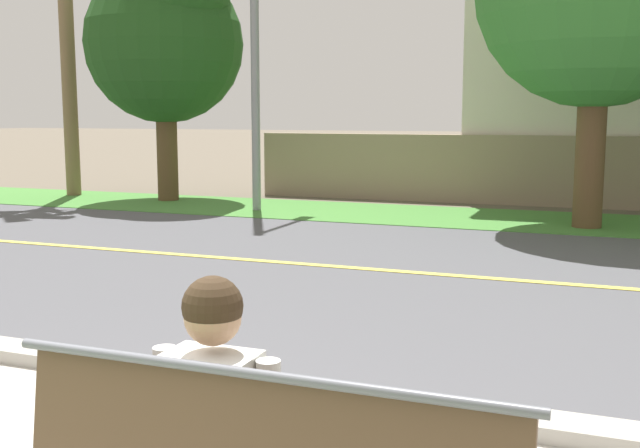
% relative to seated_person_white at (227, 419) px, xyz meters
% --- Properties ---
extents(ground_plane, '(140.00, 140.00, 0.00)m').
position_rel_seated_person_white_xyz_m(ground_plane, '(-1.08, 7.53, -0.68)').
color(ground_plane, '#665B4C').
extents(curb_edge, '(44.00, 0.30, 0.11)m').
position_rel_seated_person_white_xyz_m(curb_edge, '(-1.08, 1.88, -0.62)').
color(curb_edge, '#ADA89E').
rests_on(curb_edge, ground_plane).
extents(street_asphalt, '(52.00, 8.00, 0.01)m').
position_rel_seated_person_white_xyz_m(street_asphalt, '(-1.08, 6.03, -0.67)').
color(street_asphalt, '#515156').
rests_on(street_asphalt, ground_plane).
extents(road_centre_line, '(48.00, 0.14, 0.01)m').
position_rel_seated_person_white_xyz_m(road_centre_line, '(-1.08, 6.03, -0.67)').
color(road_centre_line, '#E0CC4C').
rests_on(road_centre_line, ground_plane).
extents(far_verge_grass, '(48.00, 2.80, 0.02)m').
position_rel_seated_person_white_xyz_m(far_verge_grass, '(-1.08, 11.00, -0.67)').
color(far_verge_grass, '#478438').
rests_on(far_verge_grass, ground_plane).
extents(seated_person_white, '(0.52, 0.68, 1.25)m').
position_rel_seated_person_white_xyz_m(seated_person_white, '(0.00, 0.00, 0.00)').
color(seated_person_white, black).
rests_on(seated_person_white, ground_plane).
extents(shade_tree_far_left, '(3.26, 3.26, 5.38)m').
position_rel_seated_person_white_xyz_m(shade_tree_far_left, '(-7.42, 11.37, 2.82)').
color(shade_tree_far_left, brown).
rests_on(shade_tree_far_left, ground_plane).
extents(garden_wall, '(13.00, 0.36, 1.40)m').
position_rel_seated_person_white_xyz_m(garden_wall, '(0.39, 13.37, 0.02)').
color(garden_wall, gray).
rests_on(garden_wall, ground_plane).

